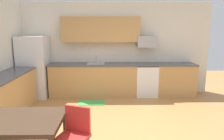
# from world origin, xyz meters

# --- Properties ---
(ground_plane) EXTENTS (12.00, 12.00, 0.00)m
(ground_plane) POSITION_xyz_m (0.00, 0.00, 0.00)
(ground_plane) COLOR #B77F47
(wall_back) EXTENTS (5.80, 0.10, 2.70)m
(wall_back) POSITION_xyz_m (0.00, 2.65, 1.35)
(wall_back) COLOR silver
(wall_back) RESTS_ON ground
(cabinet_run_back) EXTENTS (2.46, 0.60, 0.90)m
(cabinet_run_back) POSITION_xyz_m (-0.52, 2.30, 0.45)
(cabinet_run_back) COLOR tan
(cabinet_run_back) RESTS_ON ground
(cabinet_run_back_right) EXTENTS (1.09, 0.60, 0.90)m
(cabinet_run_back_right) POSITION_xyz_m (1.85, 2.30, 0.45)
(cabinet_run_back_right) COLOR tan
(cabinet_run_back_right) RESTS_ON ground
(cabinet_run_left) EXTENTS (0.60, 2.00, 0.90)m
(cabinet_run_left) POSITION_xyz_m (-2.30, 0.80, 0.45)
(cabinet_run_left) COLOR tan
(cabinet_run_left) RESTS_ON ground
(countertop_back) EXTENTS (4.80, 0.64, 0.04)m
(countertop_back) POSITION_xyz_m (0.00, 2.30, 0.92)
(countertop_back) COLOR #4C4C51
(countertop_back) RESTS_ON cabinet_run_back
(countertop_left) EXTENTS (0.64, 2.00, 0.04)m
(countertop_left) POSITION_xyz_m (-2.30, 0.80, 0.92)
(countertop_left) COLOR #4C4C51
(countertop_left) RESTS_ON cabinet_run_left
(upper_cabinets_back) EXTENTS (2.20, 0.34, 0.70)m
(upper_cabinets_back) POSITION_xyz_m (-0.30, 2.43, 1.90)
(upper_cabinets_back) COLOR tan
(refrigerator) EXTENTS (0.76, 0.70, 1.72)m
(refrigerator) POSITION_xyz_m (-2.18, 2.22, 0.86)
(refrigerator) COLOR white
(refrigerator) RESTS_ON ground
(oven_range) EXTENTS (0.60, 0.60, 0.91)m
(oven_range) POSITION_xyz_m (1.01, 2.30, 0.46)
(oven_range) COLOR white
(oven_range) RESTS_ON ground
(microwave) EXTENTS (0.54, 0.36, 0.32)m
(microwave) POSITION_xyz_m (1.01, 2.40, 1.56)
(microwave) COLOR #9EA0A5
(sink_basin) EXTENTS (0.48, 0.40, 0.14)m
(sink_basin) POSITION_xyz_m (-0.44, 2.30, 0.88)
(sink_basin) COLOR #A5A8AD
(sink_basin) RESTS_ON countertop_back
(sink_faucet) EXTENTS (0.02, 0.02, 0.24)m
(sink_faucet) POSITION_xyz_m (-0.44, 2.48, 1.04)
(sink_faucet) COLOR #B2B5BA
(sink_faucet) RESTS_ON countertop_back
(dining_table) EXTENTS (1.40, 0.90, 0.72)m
(dining_table) POSITION_xyz_m (-1.40, -1.01, 0.67)
(dining_table) COLOR #422D1E
(dining_table) RESTS_ON ground
(chair_near_table) EXTENTS (0.52, 0.52, 0.85)m
(chair_near_table) POSITION_xyz_m (-0.55, -0.99, 0.50)
(chair_near_table) COLOR red
(chair_near_table) RESTS_ON ground
(floor_mat) EXTENTS (0.70, 0.50, 0.01)m
(floor_mat) POSITION_xyz_m (-0.53, 1.65, 0.01)
(floor_mat) COLOR #4CA54C
(floor_mat) RESTS_ON ground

